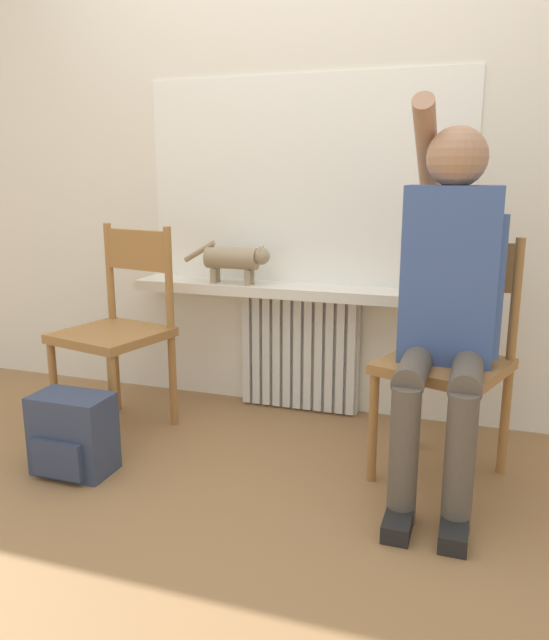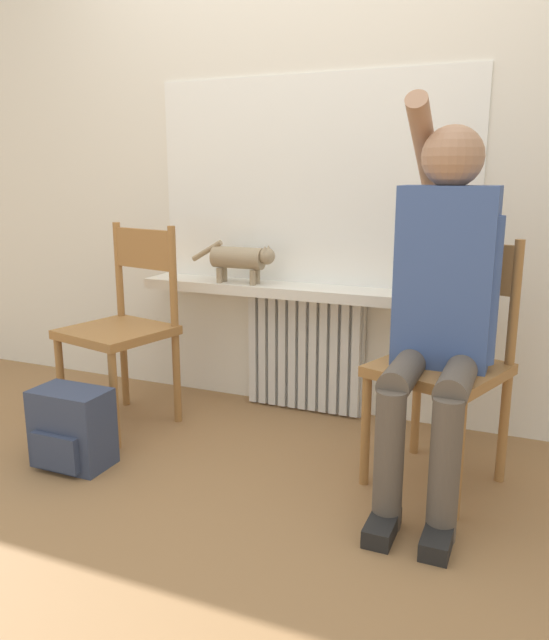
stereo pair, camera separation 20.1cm
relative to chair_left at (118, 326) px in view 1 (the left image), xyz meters
The scene contains 10 objects.
ground_plane 1.09m from the chair_left, 42.42° to the right, with size 12.00×12.00×0.00m, color olive.
wall_with_window 1.26m from the chair_left, 38.51° to the left, with size 7.00×0.06×2.70m.
radiator 0.89m from the chair_left, 34.51° to the left, with size 0.60×0.08×0.59m.
windowsill 0.85m from the chair_left, 31.00° to the left, with size 1.65×0.22×0.05m.
window_glass 1.11m from the chair_left, 36.77° to the left, with size 1.58×0.01×0.98m.
chair_left is the anchor object (origin of this frame).
chair_right 1.46m from the chair_left, ahead, with size 0.54×0.54×0.94m.
person 1.48m from the chair_left, ahead, with size 0.36×0.95×1.44m.
cat 0.64m from the chair_left, 42.71° to the left, with size 0.45×0.10×0.21m.
backpack 0.58m from the chair_left, 81.51° to the right, with size 0.31×0.22×0.32m.
Camera 1 is at (0.85, -1.73, 1.16)m, focal length 35.00 mm.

